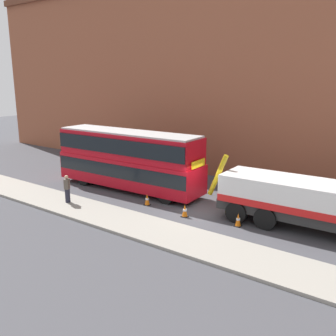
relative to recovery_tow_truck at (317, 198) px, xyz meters
name	(u,v)px	position (x,y,z in m)	size (l,w,h in m)	color
ground_plane	(205,211)	(-6.00, -0.60, -1.76)	(120.00, 120.00, 0.00)	#424247
near_kerb	(162,233)	(-6.00, -4.80, -1.68)	(60.00, 2.80, 0.15)	gray
building_facade	(265,70)	(-6.00, 7.24, 6.31)	(60.00, 1.50, 16.00)	#935138
recovery_tow_truck	(317,198)	(0.00, 0.00, 0.00)	(10.18, 2.91, 3.67)	#2D2D2D
double_decker_bus	(128,158)	(-12.52, -0.01, 0.47)	(11.11, 2.88, 4.06)	#B70C19
pedestrian_onlooker	(67,189)	(-13.35, -4.63, -0.77)	(0.43, 0.48, 1.71)	#232333
traffic_cone_near_bus	(147,200)	(-9.37, -1.86, -1.42)	(0.36, 0.36, 0.72)	orange
traffic_cone_midway	(185,211)	(-6.43, -2.14, -1.42)	(0.36, 0.36, 0.72)	orange
traffic_cone_near_truck	(238,220)	(-3.43, -1.64, -1.42)	(0.36, 0.36, 0.72)	orange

